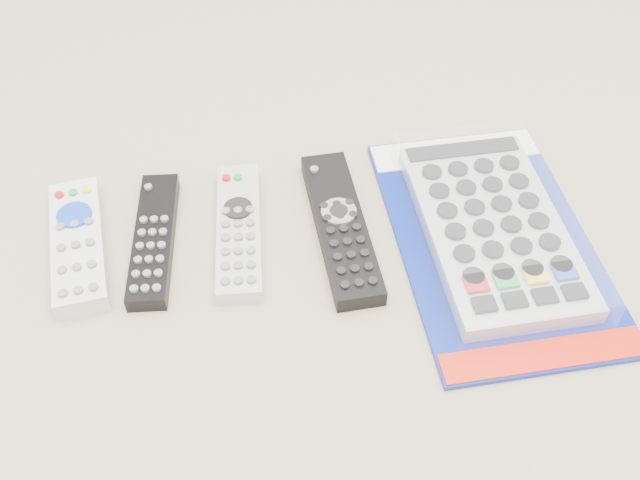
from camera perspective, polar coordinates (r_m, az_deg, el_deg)
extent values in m
plane|color=gray|center=(0.73, -0.59, 0.67)|extent=(5.00, 5.00, 0.00)
cube|color=silver|center=(0.75, -18.75, -0.33)|extent=(0.06, 0.17, 0.02)
cylinder|color=#183DB6|center=(0.76, -19.07, 1.92)|extent=(0.04, 0.04, 0.00)
cube|color=black|center=(0.73, -13.12, 0.12)|extent=(0.06, 0.17, 0.02)
cube|color=silver|center=(0.73, -6.51, 0.81)|extent=(0.06, 0.18, 0.02)
cylinder|color=black|center=(0.73, -6.58, 2.55)|extent=(0.03, 0.03, 0.00)
cube|color=black|center=(0.73, 1.65, 1.15)|extent=(0.05, 0.20, 0.02)
cylinder|color=#BCBCC0|center=(0.72, 1.51, 2.31)|extent=(0.04, 0.04, 0.00)
cube|color=navy|center=(0.74, 13.59, 0.01)|extent=(0.19, 0.31, 0.01)
cube|color=white|center=(0.83, 10.71, 7.04)|extent=(0.19, 0.04, 0.00)
cube|color=red|center=(0.67, 17.49, -8.75)|extent=(0.19, 0.03, 0.00)
cube|color=silver|center=(0.74, 13.65, 0.93)|extent=(0.13, 0.24, 0.02)
cube|color=white|center=(0.73, 13.77, 1.38)|extent=(0.15, 0.26, 0.04)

